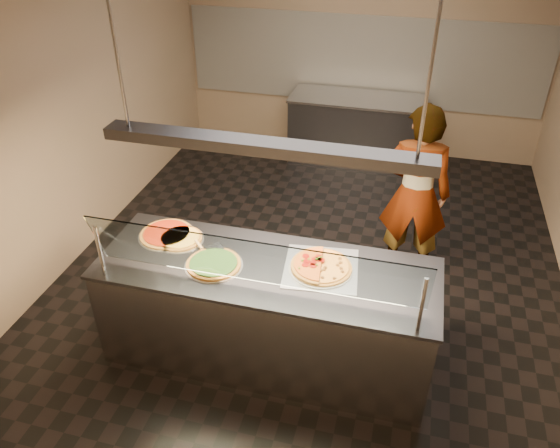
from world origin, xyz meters
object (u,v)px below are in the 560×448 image
(half_pizza_pepperoni, at_px, (307,263))
(pizza_spinach, at_px, (214,264))
(half_pizza_sausage, at_px, (336,268))
(heat_lamp_housing, at_px, (264,147))
(sneeze_guard, at_px, (252,263))
(pizza_spatula, at_px, (205,245))
(serving_counter, at_px, (267,312))
(perforated_tray, at_px, (321,268))
(pizza_tomato, at_px, (167,234))
(worker, at_px, (415,194))
(prep_table, at_px, (354,129))
(pizza_cheese, at_px, (180,238))

(half_pizza_pepperoni, distance_m, pizza_spinach, 0.72)
(half_pizza_sausage, distance_m, heat_lamp_housing, 1.13)
(pizza_spinach, bearing_deg, heat_lamp_housing, 11.53)
(sneeze_guard, distance_m, half_pizza_sausage, 0.73)
(half_pizza_sausage, height_order, pizza_spatula, half_pizza_sausage)
(half_pizza_sausage, bearing_deg, serving_counter, -170.90)
(perforated_tray, xyz_separation_m, pizza_tomato, (-1.34, 0.12, 0.01))
(half_pizza_sausage, relative_size, heat_lamp_housing, 0.21)
(serving_counter, xyz_separation_m, half_pizza_sausage, (0.53, 0.08, 0.49))
(serving_counter, xyz_separation_m, worker, (1.06, 1.48, 0.44))
(worker, xyz_separation_m, heat_lamp_housing, (-1.06, -1.48, 1.04))
(perforated_tray, distance_m, pizza_spinach, 0.83)
(half_pizza_pepperoni, height_order, pizza_spinach, half_pizza_pepperoni)
(prep_table, bearing_deg, pizza_tomato, -106.56)
(sneeze_guard, bearing_deg, serving_counter, 90.00)
(half_pizza_sausage, distance_m, pizza_spatula, 1.07)
(half_pizza_sausage, relative_size, worker, 0.27)
(perforated_tray, bearing_deg, pizza_spatula, 178.45)
(half_pizza_pepperoni, height_order, half_pizza_sausage, half_pizza_pepperoni)
(perforated_tray, distance_m, heat_lamp_housing, 1.10)
(prep_table, xyz_separation_m, worker, (0.89, -2.41, 0.44))
(pizza_cheese, xyz_separation_m, worker, (1.85, 1.30, -0.04))
(serving_counter, xyz_separation_m, pizza_spinach, (-0.40, -0.08, 0.48))
(half_pizza_sausage, relative_size, pizza_spinach, 1.07)
(pizza_tomato, bearing_deg, half_pizza_pepperoni, -5.70)
(pizza_spatula, distance_m, worker, 2.11)
(half_pizza_sausage, height_order, pizza_cheese, half_pizza_sausage)
(sneeze_guard, distance_m, half_pizza_pepperoni, 0.59)
(serving_counter, bearing_deg, sneeze_guard, -90.00)
(pizza_tomato, distance_m, pizza_spatula, 0.40)
(prep_table, bearing_deg, half_pizza_sausage, -84.52)
(pizza_spinach, bearing_deg, pizza_spatula, 126.44)
(perforated_tray, xyz_separation_m, pizza_cheese, (-1.21, 0.09, 0.01))
(serving_counter, relative_size, pizza_spatula, 9.37)
(sneeze_guard, xyz_separation_m, pizza_cheese, (-0.79, 0.52, -0.28))
(heat_lamp_housing, bearing_deg, pizza_spatula, 168.33)
(half_pizza_pepperoni, bearing_deg, pizza_spatula, 178.30)
(serving_counter, xyz_separation_m, heat_lamp_housing, (0.00, 0.00, 1.48))
(pizza_cheese, height_order, prep_table, pizza_cheese)
(half_pizza_pepperoni, relative_size, worker, 0.27)
(sneeze_guard, bearing_deg, pizza_cheese, 146.69)
(half_pizza_pepperoni, height_order, pizza_cheese, half_pizza_pepperoni)
(sneeze_guard, distance_m, pizza_cheese, 0.99)
(pizza_tomato, bearing_deg, pizza_spatula, -14.22)
(pizza_spatula, bearing_deg, pizza_spinach, -53.56)
(pizza_spatula, xyz_separation_m, heat_lamp_housing, (0.55, -0.11, 0.99))
(half_pizza_sausage, height_order, prep_table, half_pizza_sausage)
(pizza_spatula, xyz_separation_m, prep_table, (0.71, 3.77, -0.49))
(pizza_spinach, xyz_separation_m, prep_table, (0.56, 3.97, -0.48))
(pizza_cheese, bearing_deg, half_pizza_sausage, -4.07)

